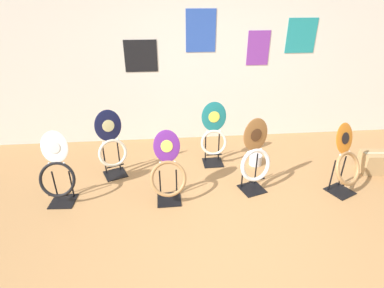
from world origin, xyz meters
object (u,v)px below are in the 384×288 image
object	(u,v)px
toilet_seat_display_white_plain	(57,172)
paint_can	(255,159)
toilet_seat_display_woodgrain	(255,159)
storage_box	(379,162)
toilet_seat_display_purple_note	(168,172)
toilet_seat_display_navy_moon	(112,147)
toilet_seat_display_teal_sax	(214,137)
toilet_seat_display_orange_sun	(346,163)

from	to	relation	value
toilet_seat_display_white_plain	paint_can	distance (m)	2.60
paint_can	toilet_seat_display_woodgrain	bearing A→B (deg)	-109.48
paint_can	storage_box	distance (m)	1.66
toilet_seat_display_purple_note	toilet_seat_display_navy_moon	xyz separation A→B (m)	(-0.72, 0.61, 0.04)
toilet_seat_display_teal_sax	storage_box	distance (m)	2.29
paint_can	toilet_seat_display_orange_sun	bearing A→B (deg)	-40.47
toilet_seat_display_purple_note	paint_can	xyz separation A→B (m)	(1.26, 0.70, -0.29)
toilet_seat_display_navy_moon	paint_can	distance (m)	2.00
toilet_seat_display_woodgrain	toilet_seat_display_teal_sax	xyz separation A→B (m)	(-0.39, 0.69, -0.02)
toilet_seat_display_navy_moon	paint_can	xyz separation A→B (m)	(1.97, 0.08, -0.34)
toilet_seat_display_white_plain	toilet_seat_display_woodgrain	xyz separation A→B (m)	(2.30, 0.02, 0.03)
toilet_seat_display_teal_sax	paint_can	bearing A→B (deg)	-9.10
toilet_seat_display_purple_note	toilet_seat_display_woodgrain	xyz separation A→B (m)	(1.05, 0.10, 0.07)
toilet_seat_display_purple_note	toilet_seat_display_teal_sax	distance (m)	1.03
toilet_seat_display_orange_sun	toilet_seat_display_woodgrain	size ratio (longest dim) A/B	0.93
toilet_seat_display_woodgrain	toilet_seat_display_teal_sax	world-z (taller)	toilet_seat_display_woodgrain
toilet_seat_display_purple_note	storage_box	xyz separation A→B (m)	(2.88, 0.35, -0.23)
toilet_seat_display_orange_sun	storage_box	world-z (taller)	toilet_seat_display_orange_sun
toilet_seat_display_navy_moon	storage_box	world-z (taller)	toilet_seat_display_navy_moon
toilet_seat_display_purple_note	toilet_seat_display_orange_sun	bearing A→B (deg)	-1.05
toilet_seat_display_white_plain	storage_box	bearing A→B (deg)	3.77
toilet_seat_display_white_plain	toilet_seat_display_navy_moon	bearing A→B (deg)	44.81
toilet_seat_display_white_plain	toilet_seat_display_navy_moon	distance (m)	0.75
paint_can	toilet_seat_display_purple_note	bearing A→B (deg)	-151.03
toilet_seat_display_purple_note	toilet_seat_display_teal_sax	xyz separation A→B (m)	(0.66, 0.79, 0.05)
paint_can	storage_box	world-z (taller)	storage_box
paint_can	toilet_seat_display_white_plain	bearing A→B (deg)	-166.21
toilet_seat_display_orange_sun	storage_box	size ratio (longest dim) A/B	1.75
paint_can	storage_box	size ratio (longest dim) A/B	0.36
paint_can	toilet_seat_display_navy_moon	bearing A→B (deg)	-177.54
toilet_seat_display_woodgrain	paint_can	xyz separation A→B (m)	(0.21, 0.60, -0.36)
toilet_seat_display_navy_moon	storage_box	distance (m)	3.62
toilet_seat_display_white_plain	toilet_seat_display_purple_note	world-z (taller)	toilet_seat_display_white_plain
toilet_seat_display_orange_sun	paint_can	size ratio (longest dim) A/B	4.83
toilet_seat_display_white_plain	toilet_seat_display_purple_note	bearing A→B (deg)	-3.70
toilet_seat_display_orange_sun	paint_can	xyz separation A→B (m)	(-0.86, 0.74, -0.32)
toilet_seat_display_white_plain	toilet_seat_display_navy_moon	xyz separation A→B (m)	(0.53, 0.53, 0.01)
toilet_seat_display_purple_note	toilet_seat_display_white_plain	bearing A→B (deg)	176.30
toilet_seat_display_purple_note	storage_box	distance (m)	2.91
toilet_seat_display_woodgrain	storage_box	xyz separation A→B (m)	(1.84, 0.25, -0.30)
toilet_seat_display_teal_sax	storage_box	bearing A→B (deg)	-11.16
toilet_seat_display_woodgrain	storage_box	world-z (taller)	toilet_seat_display_woodgrain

